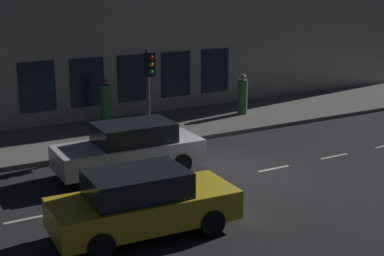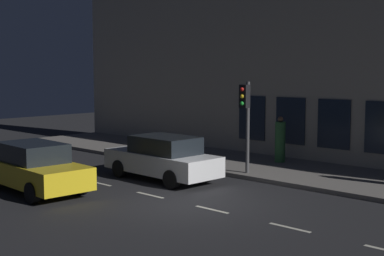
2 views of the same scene
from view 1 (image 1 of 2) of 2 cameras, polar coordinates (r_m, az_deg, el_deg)
ground_plane at (r=17.77m, az=5.64°, el=-4.60°), size 60.00×60.00×0.00m
sidewalk at (r=22.88m, az=-3.49°, el=0.06°), size 4.50×32.00×0.15m
building_facade at (r=24.49m, az=-6.37°, el=10.98°), size 0.65×32.00×8.61m
lane_centre_line at (r=18.34m, az=8.19°, el=-4.04°), size 0.12×27.20×0.01m
traffic_light at (r=20.17m, az=-4.34°, el=5.00°), size 0.48×0.32×3.34m
parked_car_0 at (r=13.47m, az=-4.99°, el=-7.44°), size 2.03×4.46×1.58m
parked_car_1 at (r=17.67m, az=-6.20°, el=-2.02°), size 1.96×4.59×1.58m
pedestrian_0 at (r=24.80m, az=5.09°, el=3.25°), size 0.55×0.55×1.75m
pedestrian_1 at (r=22.89m, az=-8.60°, el=2.33°), size 0.58×0.58×1.87m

